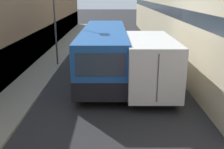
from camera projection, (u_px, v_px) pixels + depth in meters
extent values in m
plane|color=#232326|center=(109.00, 83.00, 15.26)|extent=(150.00, 150.00, 0.00)
cube|color=gray|center=(30.00, 82.00, 15.22)|extent=(2.04, 60.00, 0.12)
cube|color=black|center=(1.00, 64.00, 14.90)|extent=(1.08, 60.00, 2.25)
cube|color=#333D47|center=(196.00, 17.00, 14.16)|extent=(1.08, 60.00, 0.70)
cube|color=#1E519E|center=(103.00, 50.00, 16.07)|extent=(2.56, 10.41, 2.51)
cube|color=black|center=(103.00, 63.00, 16.31)|extent=(2.59, 10.43, 0.88)
cube|color=#2D3847|center=(103.00, 44.00, 15.96)|extent=(2.60, 9.58, 0.80)
cube|color=#2D3847|center=(99.00, 65.00, 10.96)|extent=(2.10, 0.04, 1.00)
cylinder|color=black|center=(89.00, 56.00, 19.50)|extent=(0.24, 1.00, 1.00)
cylinder|color=black|center=(120.00, 56.00, 19.51)|extent=(0.24, 1.00, 1.00)
cylinder|color=black|center=(79.00, 85.00, 13.33)|extent=(0.24, 1.00, 1.00)
cylinder|color=black|center=(124.00, 85.00, 13.34)|extent=(0.24, 1.00, 1.00)
cube|color=silver|center=(140.00, 52.00, 16.99)|extent=(2.28, 2.10, 1.89)
cube|color=silver|center=(148.00, 62.00, 13.34)|extent=(2.37, 5.39, 2.45)
cube|color=#4C4C4C|center=(157.00, 79.00, 10.76)|extent=(0.05, 0.02, 2.08)
cylinder|color=black|center=(123.00, 65.00, 17.25)|extent=(0.22, 0.96, 0.96)
cylinder|color=black|center=(156.00, 65.00, 17.26)|extent=(0.22, 0.96, 0.96)
cylinder|color=black|center=(128.00, 94.00, 12.26)|extent=(0.22, 0.96, 0.96)
cylinder|color=black|center=(174.00, 94.00, 12.26)|extent=(0.22, 0.96, 0.96)
cube|color=#BCBCC1|center=(98.00, 34.00, 26.44)|extent=(1.83, 4.58, 1.64)
cube|color=#2D3847|center=(99.00, 29.00, 28.22)|extent=(1.47, 0.04, 0.57)
cylinder|color=black|center=(91.00, 39.00, 27.93)|extent=(0.16, 0.64, 0.64)
cylinder|color=black|center=(107.00, 39.00, 27.94)|extent=(0.16, 0.64, 0.64)
cylinder|color=black|center=(89.00, 44.00, 25.39)|extent=(0.16, 0.64, 0.64)
cylinder|color=black|center=(106.00, 44.00, 25.40)|extent=(0.16, 0.64, 0.64)
cylinder|color=#38383D|center=(53.00, 12.00, 17.76)|extent=(0.12, 0.12, 7.33)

